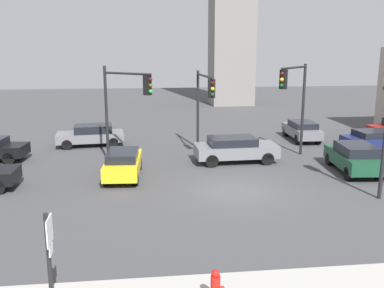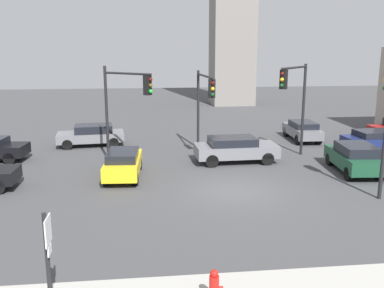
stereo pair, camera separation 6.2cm
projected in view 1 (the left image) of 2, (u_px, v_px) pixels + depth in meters
ground_plane at (235, 191)px, 19.15m from camera, size 98.18×98.18×0.00m
direction_sign at (50, 256)px, 9.61m from camera, size 0.13×0.57×2.58m
traffic_light_1 at (126, 97)px, 22.73m from camera, size 2.59×2.06×5.27m
traffic_light_2 at (204, 96)px, 24.72m from camera, size 0.52×3.96×4.85m
traffic_light_3 at (294, 92)px, 23.62m from camera, size 2.32×2.55×5.32m
fire_hydrant at (216, 287)px, 10.41m from camera, size 0.34×0.24×0.90m
car_0 at (377, 140)px, 26.27m from camera, size 4.28×2.12×1.29m
car_2 at (235, 149)px, 23.74m from camera, size 4.57×2.07×1.42m
car_3 at (91, 135)px, 27.68m from camera, size 4.35×2.23×1.37m
car_4 at (302, 130)px, 29.36m from camera, size 1.74×3.98×1.32m
car_6 at (123, 163)px, 20.96m from camera, size 1.83×4.00×1.37m
car_8 at (355, 157)px, 21.82m from camera, size 2.19×4.15×1.48m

